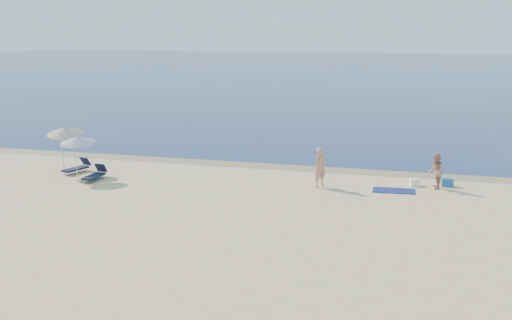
# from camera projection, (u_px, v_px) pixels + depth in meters

# --- Properties ---
(sea) EXTENTS (240.00, 160.00, 0.01)m
(sea) POSITION_uv_depth(u_px,v_px,m) (401.00, 70.00, 108.18)
(sea) COLOR #0C1C4C
(sea) RESTS_ON ground
(wet_sand_strip) EXTENTS (240.00, 1.60, 0.00)m
(wet_sand_strip) POSITION_uv_depth(u_px,v_px,m) (301.00, 168.00, 32.29)
(wet_sand_strip) COLOR #847254
(wet_sand_strip) RESTS_ON ground
(person_left) EXTENTS (0.73, 0.77, 1.78)m
(person_left) POSITION_uv_depth(u_px,v_px,m) (320.00, 167.00, 28.25)
(person_left) COLOR tan
(person_left) RESTS_ON ground
(person_right) EXTENTS (0.65, 0.80, 1.56)m
(person_right) POSITION_uv_depth(u_px,v_px,m) (436.00, 171.00, 27.96)
(person_right) COLOR #B0745D
(person_right) RESTS_ON ground
(beach_towel) EXTENTS (1.84, 1.10, 0.03)m
(beach_towel) POSITION_uv_depth(u_px,v_px,m) (394.00, 191.00, 27.71)
(beach_towel) COLOR #101950
(beach_towel) RESTS_ON ground
(white_bag) EXTENTS (0.44, 0.41, 0.32)m
(white_bag) POSITION_uv_depth(u_px,v_px,m) (414.00, 182.00, 28.61)
(white_bag) COLOR white
(white_bag) RESTS_ON ground
(blue_cooler) EXTENTS (0.54, 0.42, 0.36)m
(blue_cooler) POSITION_uv_depth(u_px,v_px,m) (447.00, 182.00, 28.52)
(blue_cooler) COLOR #2062B1
(blue_cooler) RESTS_ON ground
(umbrella_near) EXTENTS (2.02, 2.04, 2.12)m
(umbrella_near) POSITION_uv_depth(u_px,v_px,m) (78.00, 140.00, 29.69)
(umbrella_near) COLOR silver
(umbrella_near) RESTS_ON ground
(umbrella_far) EXTENTS (2.12, 2.14, 2.39)m
(umbrella_far) POSITION_uv_depth(u_px,v_px,m) (65.00, 131.00, 30.99)
(umbrella_far) COLOR silver
(umbrella_far) RESTS_ON ground
(lounger_left) EXTENTS (0.86, 1.61, 0.68)m
(lounger_left) POSITION_uv_depth(u_px,v_px,m) (77.00, 167.00, 31.23)
(lounger_left) COLOR #15183A
(lounger_left) RESTS_ON ground
(lounger_right) EXTENTS (0.51, 1.53, 0.68)m
(lounger_right) POSITION_uv_depth(u_px,v_px,m) (95.00, 175.00, 29.69)
(lounger_right) COLOR #131935
(lounger_right) RESTS_ON ground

